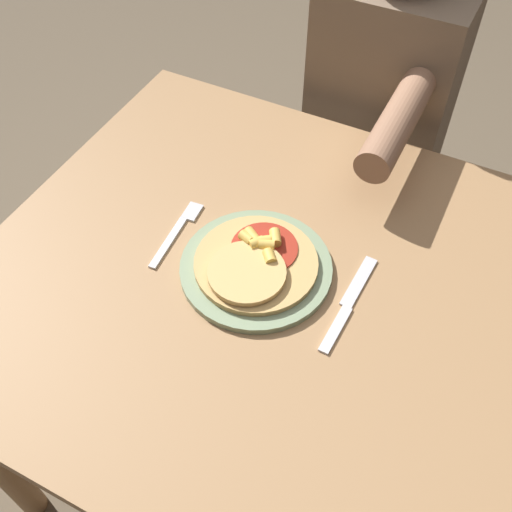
{
  "coord_description": "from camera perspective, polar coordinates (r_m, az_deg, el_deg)",
  "views": [
    {
      "loc": [
        0.28,
        -0.58,
        1.59
      ],
      "look_at": [
        -0.01,
        0.01,
        0.79
      ],
      "focal_mm": 42.0,
      "sensor_mm": 36.0,
      "label": 1
    }
  ],
  "objects": [
    {
      "name": "pizza",
      "position": [
        1.05,
        -0.09,
        -0.61
      ],
      "size": [
        0.22,
        0.22,
        0.04
      ],
      "color": "tan",
      "rests_on": "plate"
    },
    {
      "name": "knife",
      "position": [
        1.03,
        8.73,
        -4.58
      ],
      "size": [
        0.03,
        0.22,
        0.0
      ],
      "color": "silver",
      "rests_on": "dining_table"
    },
    {
      "name": "fork",
      "position": [
        1.14,
        -7.41,
        2.51
      ],
      "size": [
        0.03,
        0.18,
        0.0
      ],
      "color": "silver",
      "rests_on": "dining_table"
    },
    {
      "name": "dining_table",
      "position": [
        1.16,
        0.31,
        -5.4
      ],
      "size": [
        0.99,
        0.93,
        0.75
      ],
      "color": "#9E754C",
      "rests_on": "ground_plane"
    },
    {
      "name": "plate",
      "position": [
        1.06,
        -0.0,
        -1.13
      ],
      "size": [
        0.27,
        0.27,
        0.01
      ],
      "color": "gray",
      "rests_on": "dining_table"
    },
    {
      "name": "ground_plane",
      "position": [
        1.72,
        0.22,
        -17.28
      ],
      "size": [
        8.0,
        8.0,
        0.0
      ],
      "primitive_type": "plane",
      "color": "brown"
    },
    {
      "name": "person_diner",
      "position": [
        1.55,
        11.68,
        13.38
      ],
      "size": [
        0.33,
        0.52,
        1.18
      ],
      "color": "#2D2D38",
      "rests_on": "ground_plane"
    }
  ]
}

